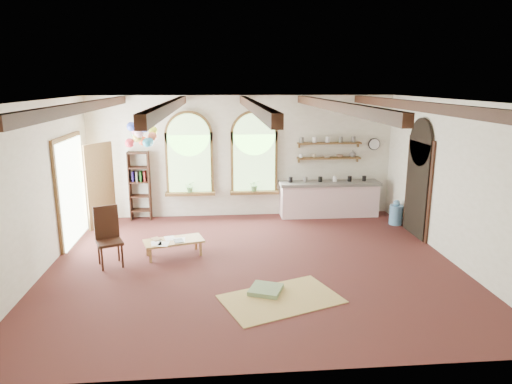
{
  "coord_description": "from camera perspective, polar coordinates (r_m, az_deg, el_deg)",
  "views": [
    {
      "loc": [
        -0.68,
        -8.46,
        3.53
      ],
      "look_at": [
        0.11,
        0.6,
        1.33
      ],
      "focal_mm": 32.0,
      "sensor_mm": 36.0,
      "label": 1
    }
  ],
  "objects": [
    {
      "name": "right_doorway",
      "position": [
        11.25,
        19.5,
        0.32
      ],
      "size": [
        0.1,
        1.3,
        2.4
      ],
      "primitive_type": "cube",
      "color": "black",
      "rests_on": "floor"
    },
    {
      "name": "shelf_bowl_b",
      "position": [
        12.43,
        10.44,
        4.44
      ],
      "size": [
        0.2,
        0.2,
        0.06
      ],
      "primitive_type": "imported",
      "color": "#8C664C",
      "rests_on": "wall_shelf_lower"
    },
    {
      "name": "window_right",
      "position": [
        12.07,
        -0.23,
        4.55
      ],
      "size": [
        1.3,
        0.28,
        2.2
      ],
      "color": "brown",
      "rests_on": "floor"
    },
    {
      "name": "left_doorway",
      "position": [
        11.03,
        -22.07,
        0.12
      ],
      "size": [
        0.1,
        1.9,
        2.5
      ],
      "primitive_type": "cube",
      "color": "brown",
      "rests_on": "floor"
    },
    {
      "name": "water_jug_b",
      "position": [
        12.11,
        17.09,
        -2.62
      ],
      "size": [
        0.33,
        0.33,
        0.64
      ],
      "color": "#5A92C1",
      "rests_on": "floor"
    },
    {
      "name": "shelf_cup_b",
      "position": [
        12.27,
        7.28,
        4.51
      ],
      "size": [
        0.1,
        0.1,
        0.09
      ],
      "primitive_type": "imported",
      "color": "beige",
      "rests_on": "wall_shelf_lower"
    },
    {
      "name": "tablet",
      "position": [
        9.57,
        -9.65,
        -6.03
      ],
      "size": [
        0.23,
        0.29,
        0.01
      ],
      "primitive_type": "cube",
      "rotation": [
        0.0,
        0.0,
        0.23
      ],
      "color": "black",
      "rests_on": "coffee_table"
    },
    {
      "name": "window_left",
      "position": [
        12.06,
        -8.34,
        4.39
      ],
      "size": [
        1.3,
        0.28,
        2.2
      ],
      "color": "brown",
      "rests_on": "floor"
    },
    {
      "name": "wall_shelf_lower",
      "position": [
        12.37,
        9.09,
        4.21
      ],
      "size": [
        1.7,
        0.24,
        0.04
      ],
      "primitive_type": "cube",
      "color": "brown",
      "rests_on": "wall_back"
    },
    {
      "name": "kitchen_counter",
      "position": [
        12.41,
        9.1,
        -0.82
      ],
      "size": [
        2.68,
        0.62,
        0.94
      ],
      "color": "#F6D1D4",
      "rests_on": "floor"
    },
    {
      "name": "floor",
      "position": [
        9.19,
        -0.34,
        -9.0
      ],
      "size": [
        8.0,
        8.0,
        0.0
      ],
      "primitive_type": "plane",
      "color": "#4D221F",
      "rests_on": "ground"
    },
    {
      "name": "shelf_vase",
      "position": [
        12.52,
        12.0,
        4.73
      ],
      "size": [
        0.18,
        0.18,
        0.19
      ],
      "primitive_type": "imported",
      "color": "slate",
      "rests_on": "wall_shelf_lower"
    },
    {
      "name": "coffee_table",
      "position": [
        9.66,
        -10.24,
        -6.15
      ],
      "size": [
        1.31,
        0.87,
        0.34
      ],
      "color": "tan",
      "rests_on": "floor"
    },
    {
      "name": "water_jug_a",
      "position": [
        12.68,
        12.58,
        -1.62
      ],
      "size": [
        0.33,
        0.33,
        0.64
      ],
      "color": "#5A92C1",
      "rests_on": "floor"
    },
    {
      "name": "shelf_cup_a",
      "position": [
        12.2,
        5.67,
        4.51
      ],
      "size": [
        0.12,
        0.1,
        0.1
      ],
      "primitive_type": "imported",
      "color": "white",
      "rests_on": "wall_shelf_lower"
    },
    {
      "name": "floor_cushion",
      "position": [
        8.03,
        1.23,
        -12.14
      ],
      "size": [
        0.67,
        0.67,
        0.09
      ],
      "primitive_type": "cube",
      "rotation": [
        0.0,
        0.0,
        -0.38
      ],
      "color": "#718C60",
      "rests_on": "floor"
    },
    {
      "name": "side_chair",
      "position": [
        9.45,
        -17.8,
        -6.81
      ],
      "size": [
        0.61,
        0.61,
        1.18
      ],
      "color": "#3A1F12",
      "rests_on": "floor"
    },
    {
      "name": "bookshelf",
      "position": [
        12.24,
        -14.33,
        0.75
      ],
      "size": [
        0.53,
        0.32,
        1.8
      ],
      "color": "#3A1F12",
      "rests_on": "floor"
    },
    {
      "name": "wall_clock",
      "position": [
        12.74,
        14.56,
        5.81
      ],
      "size": [
        0.32,
        0.04,
        0.32
      ],
      "primitive_type": "cylinder",
      "rotation": [
        1.57,
        0.0,
        0.0
      ],
      "color": "black",
      "rests_on": "wall_back"
    },
    {
      "name": "ceiling_beams",
      "position": [
        8.5,
        -0.36,
        10.69
      ],
      "size": [
        6.2,
        6.8,
        0.18
      ],
      "primitive_type": null,
      "color": "#3A1F12",
      "rests_on": "ceiling"
    },
    {
      "name": "potted_plant_right",
      "position": [
        12.12,
        -0.19,
        0.82
      ],
      "size": [
        0.27,
        0.23,
        0.3
      ],
      "primitive_type": "imported",
      "color": "#598C4C",
      "rests_on": "window_right"
    },
    {
      "name": "potted_plant_left",
      "position": [
        12.1,
        -8.24,
        0.66
      ],
      "size": [
        0.27,
        0.23,
        0.3
      ],
      "primitive_type": "imported",
      "color": "#598C4C",
      "rests_on": "window_left"
    },
    {
      "name": "floor_mat",
      "position": [
        7.82,
        3.15,
        -13.21
      ],
      "size": [
        2.19,
        1.77,
        0.02
      ],
      "primitive_type": "cube",
      "rotation": [
        0.0,
        0.0,
        0.36
      ],
      "color": "tan",
      "rests_on": "floor"
    },
    {
      "name": "balloon_cluster",
      "position": [
        10.96,
        -14.08,
        6.94
      ],
      "size": [
        0.71,
        0.75,
        1.14
      ],
      "color": "silver",
      "rests_on": "floor"
    },
    {
      "name": "wall_shelf_upper",
      "position": [
        12.31,
        9.16,
        6.05
      ],
      "size": [
        1.7,
        0.24,
        0.04
      ],
      "primitive_type": "cube",
      "color": "brown",
      "rests_on": "wall_back"
    },
    {
      "name": "shelf_bowl_a",
      "position": [
        12.35,
        8.87,
        4.42
      ],
      "size": [
        0.22,
        0.22,
        0.05
      ],
      "primitive_type": "imported",
      "color": "beige",
      "rests_on": "wall_shelf_lower"
    },
    {
      "name": "table_book",
      "position": [
        9.71,
        -12.82,
        -5.86
      ],
      "size": [
        0.27,
        0.29,
        0.02
      ],
      "primitive_type": "imported",
      "rotation": [
        0.0,
        0.0,
        0.62
      ],
      "color": "olive",
      "rests_on": "coffee_table"
    }
  ]
}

